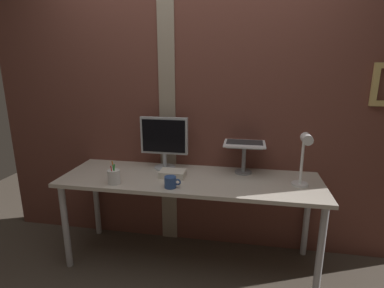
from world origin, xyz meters
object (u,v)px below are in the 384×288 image
at_px(laptop, 245,135).
at_px(pen_cup, 114,177).
at_px(monitor, 164,139).
at_px(coffee_mug, 171,182).
at_px(desk_lamp, 304,154).

xyz_separation_m(laptop, pen_cup, (-0.95, -0.49, -0.25)).
bearing_deg(laptop, monitor, -173.20).
xyz_separation_m(monitor, coffee_mug, (0.15, -0.41, -0.22)).
height_order(pen_cup, coffee_mug, pen_cup).
xyz_separation_m(monitor, desk_lamp, (1.08, -0.25, -0.01)).
height_order(laptop, desk_lamp, laptop).
distance_m(desk_lamp, pen_cup, 1.39).
relative_size(monitor, desk_lamp, 1.08).
bearing_deg(monitor, laptop, 6.80).
relative_size(laptop, desk_lamp, 0.83).
distance_m(pen_cup, coffee_mug, 0.44).
bearing_deg(monitor, desk_lamp, -12.75).
relative_size(laptop, coffee_mug, 2.78).
bearing_deg(desk_lamp, laptop, 142.04).
distance_m(monitor, laptop, 0.67).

